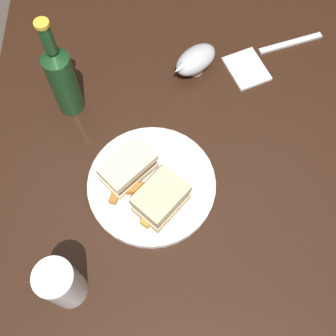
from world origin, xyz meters
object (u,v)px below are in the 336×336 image
at_px(plate, 152,185).
at_px(napkin, 247,69).
at_px(sandwich_half_right, 161,199).
at_px(sandwich_half_left, 128,168).
at_px(gravy_boat, 195,60).
at_px(cider_bottle, 62,78).
at_px(pint_glass, 63,285).
at_px(fork, 291,43).

relative_size(plate, napkin, 2.62).
height_order(sandwich_half_right, napkin, sandwich_half_right).
xyz_separation_m(sandwich_half_left, gravy_boat, (0.30, -0.16, -0.01)).
bearing_deg(plate, cider_bottle, 41.76).
height_order(sandwich_half_left, napkin, sandwich_half_left).
bearing_deg(sandwich_half_right, plate, 22.04).
bearing_deg(pint_glass, fork, -40.70).
bearing_deg(plate, pint_glass, 143.26).
bearing_deg(cider_bottle, sandwich_half_right, -141.32).
xyz_separation_m(plate, cider_bottle, (0.22, 0.20, 0.10)).
distance_m(plate, gravy_boat, 0.34).
bearing_deg(sandwich_half_left, napkin, -44.96).
distance_m(sandwich_half_right, fork, 0.58).
distance_m(sandwich_half_right, pint_glass, 0.26).
bearing_deg(napkin, pint_glass, 142.80).
distance_m(cider_bottle, fork, 0.61).
height_order(plate, gravy_boat, gravy_boat).
height_order(sandwich_half_right, gravy_boat, sandwich_half_right).
xyz_separation_m(plate, sandwich_half_right, (-0.05, -0.02, 0.04)).
bearing_deg(sandwich_half_left, fork, -48.10).
bearing_deg(sandwich_half_left, sandwich_half_right, -136.86).
bearing_deg(cider_bottle, plate, -138.24).
bearing_deg(fork, plate, -150.21).
bearing_deg(fork, sandwich_half_left, -155.58).
bearing_deg(gravy_boat, napkin, -90.01).
distance_m(pint_glass, napkin, 0.69).
relative_size(plate, gravy_boat, 2.15).
distance_m(gravy_boat, cider_bottle, 0.33).
height_order(sandwich_half_left, sandwich_half_right, sandwich_half_right).
xyz_separation_m(cider_bottle, napkin, (0.10, -0.44, -0.11)).
relative_size(plate, cider_bottle, 1.02).
height_order(gravy_boat, fork, gravy_boat).
bearing_deg(gravy_boat, plate, 160.91).
bearing_deg(sandwich_half_left, gravy_boat, -28.50).
relative_size(plate, sandwich_half_left, 2.16).
relative_size(pint_glass, cider_bottle, 0.52).
height_order(plate, sandwich_half_right, sandwich_half_right).
distance_m(napkin, fork, 0.15).
xyz_separation_m(plate, fork, (0.40, -0.37, -0.01)).
height_order(sandwich_half_left, cider_bottle, cider_bottle).
relative_size(sandwich_half_right, cider_bottle, 0.47).
xyz_separation_m(sandwich_half_right, fork, (0.45, -0.35, -0.05)).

